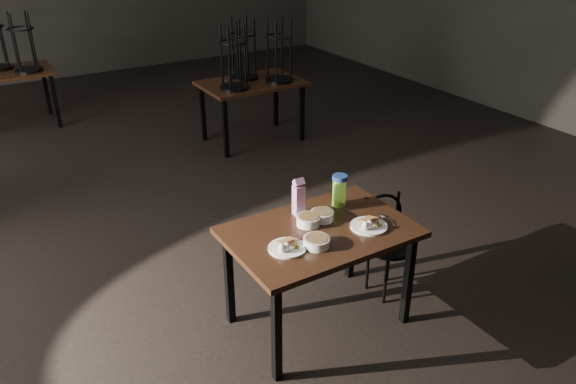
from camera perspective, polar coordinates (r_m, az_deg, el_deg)
main_table at (r=3.70m, az=3.25°, el=-4.87°), size 1.20×0.80×0.75m
plate_left at (r=3.44m, az=-0.08°, el=-5.54°), size 0.24×0.24×0.08m
plate_right at (r=3.70m, az=8.23°, el=-3.28°), size 0.24×0.24×0.08m
bowl_near at (r=3.69m, az=2.08°, el=-2.86°), size 0.16×0.16×0.06m
bowl_far at (r=3.75m, az=3.49°, el=-2.37°), size 0.15×0.15×0.06m
bowl_big at (r=3.47m, az=2.91°, el=-5.06°), size 0.17×0.17×0.06m
juice_carton at (r=3.76m, az=1.09°, el=-0.62°), size 0.07×0.07×0.27m
water_bottle at (r=3.90m, az=5.24°, el=0.20°), size 0.11×0.11×0.23m
spoon at (r=3.84m, az=9.77°, el=-2.50°), size 0.05×0.18×0.01m
bentwood_chair at (r=4.21m, az=9.90°, el=-4.50°), size 0.38×0.37×0.76m
bg_table_right at (r=6.85m, az=-3.69°, el=11.32°), size 1.20×0.80×1.48m
bg_table_far at (r=8.15m, az=-27.09°, el=11.01°), size 1.20×0.80×1.48m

